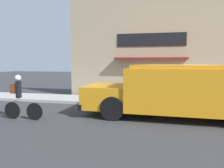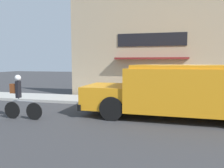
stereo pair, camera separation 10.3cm
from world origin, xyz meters
The scene contains 5 objects.
ground_plane centered at (0.00, 0.00, 0.00)m, with size 70.00×70.00×0.00m, color #38383A.
sidewalk centered at (0.00, 1.05, 0.07)m, with size 28.00×2.10×0.14m.
storefront centered at (-0.04, 2.44, 2.94)m, with size 12.32×0.73×5.89m.
school_bus centered at (0.11, -1.66, 1.08)m, with size 6.89×2.86×2.03m.
cyclist centered at (-5.79, -3.23, 0.83)m, with size 1.57×0.23×1.67m.
Camera 2 is at (-0.53, -10.25, 2.14)m, focal length 35.00 mm.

